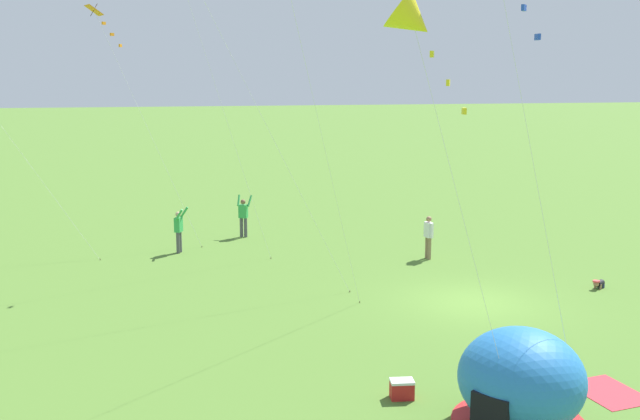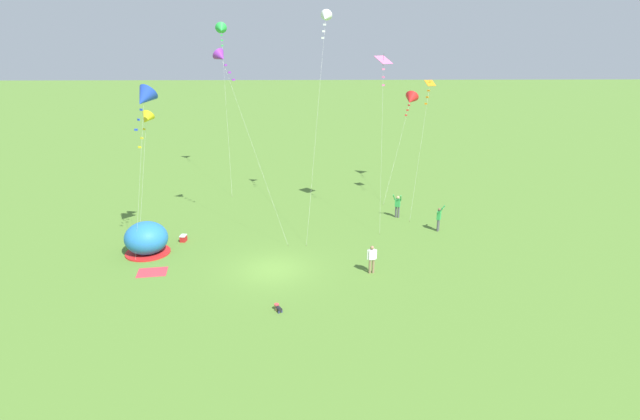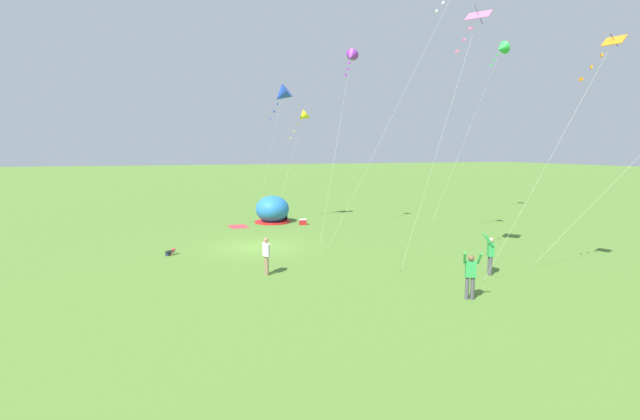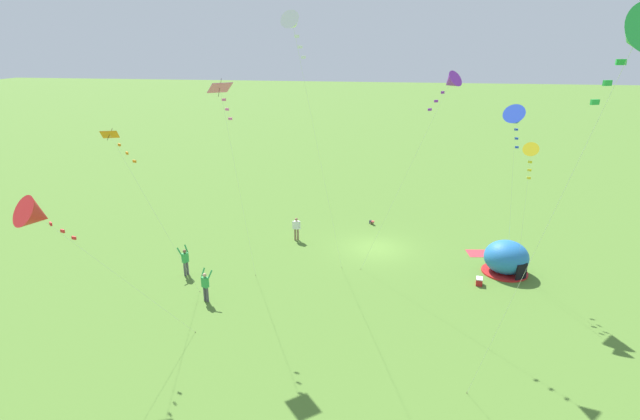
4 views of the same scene
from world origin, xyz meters
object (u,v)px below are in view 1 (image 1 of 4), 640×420
at_px(popup_tent, 521,381).
at_px(cooler_box, 402,389).
at_px(person_arms_raised, 179,229).
at_px(kite_yellow, 413,21).
at_px(person_center_field, 428,235).
at_px(kite_orange, 101,22).
at_px(toddler_crawling, 598,284).
at_px(person_flying_kite, 243,215).

bearing_deg(popup_tent, cooler_box, 47.11).
relative_size(person_arms_raised, kite_yellow, 0.22).
xyz_separation_m(person_center_field, kite_orange, (5.63, 12.46, 8.42)).
distance_m(cooler_box, toddler_crawling, 11.71).
xyz_separation_m(person_arms_raised, kite_orange, (2.48, 2.82, 8.39)).
bearing_deg(person_center_field, kite_orange, 65.68).
bearing_deg(kite_yellow, person_center_field, -22.25).
relative_size(toddler_crawling, person_arms_raised, 0.28).
bearing_deg(toddler_crawling, cooler_box, 126.53).
relative_size(person_arms_raised, kite_orange, 0.19).
distance_m(cooler_box, person_center_field, 13.27).
bearing_deg(person_arms_raised, person_flying_kite, -50.04).
xyz_separation_m(popup_tent, person_arms_raised, (17.17, 6.44, 0.00)).
xyz_separation_m(popup_tent, person_center_field, (14.02, -3.21, -0.03)).
height_order(person_arms_raised, person_center_field, person_arms_raised).
xyz_separation_m(popup_tent, toddler_crawling, (8.79, -7.45, -0.82)).
xyz_separation_m(person_flying_kite, kite_yellow, (-19.59, -1.00, 7.22)).
height_order(cooler_box, person_flying_kite, person_flying_kite).
distance_m(toddler_crawling, person_flying_kite, 15.43).
distance_m(person_center_field, kite_yellow, 16.75).
distance_m(person_arms_raised, person_center_field, 10.15).
distance_m(toddler_crawling, kite_yellow, 15.50).
distance_m(cooler_box, kite_yellow, 8.21).
height_order(toddler_crawling, person_arms_raised, person_arms_raised).
xyz_separation_m(cooler_box, kite_yellow, (-1.78, 0.55, 8.00)).
relative_size(person_arms_raised, person_center_field, 1.10).
relative_size(person_flying_kite, kite_yellow, 0.22).
distance_m(kite_yellow, kite_orange, 20.77).
bearing_deg(person_center_field, kite_yellow, 157.75).
height_order(person_arms_raised, kite_yellow, kite_yellow).
height_order(cooler_box, kite_orange, kite_orange).
xyz_separation_m(person_flying_kite, kite_orange, (0.02, 5.75, 8.39)).
distance_m(popup_tent, cooler_box, 2.79).
bearing_deg(kite_orange, popup_tent, -154.79).
bearing_deg(toddler_crawling, person_center_field, 39.01).
distance_m(toddler_crawling, person_arms_raised, 16.24).
distance_m(popup_tent, person_flying_kite, 19.94).
relative_size(kite_yellow, kite_orange, 0.87).
bearing_deg(cooler_box, popup_tent, -132.89).
bearing_deg(person_center_field, toddler_crawling, -140.99).
height_order(cooler_box, person_arms_raised, person_arms_raised).
height_order(toddler_crawling, person_center_field, person_center_field).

